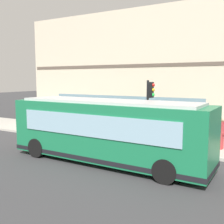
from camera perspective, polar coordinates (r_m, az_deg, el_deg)
The scene contains 9 objects.
ground at distance 15.46m, azimuth -9.93°, elevation -8.41°, with size 120.00×120.00×0.00m, color #38383A.
sidewalk_curb at distance 19.18m, azimuth -0.93°, elevation -5.06°, with size 4.19×40.00×0.15m, color #B2ADA3.
building_corner at distance 24.41m, azimuth 6.70°, elevation 8.08°, with size 8.50×17.65×9.14m.
city_bus_nearside at distance 13.19m, azimuth -1.19°, elevation -4.04°, with size 2.81×10.10×3.07m.
traffic_light_near_corner at distance 15.78m, azimuth 7.91°, elevation 2.40°, with size 0.32×0.49×3.85m.
fire_hydrant at distance 16.45m, azimuth 11.13°, elevation -5.66°, with size 0.35×0.35×0.74m.
pedestrian_near_hydrant at distance 16.33m, azimuth 22.18°, elevation -3.75°, with size 0.32×0.32×1.78m.
pedestrian_walking_along_curb at distance 19.30m, azimuth -3.28°, elevation -1.79°, with size 0.32×0.32×1.72m.
pedestrian_by_light_pole at distance 18.36m, azimuth 10.15°, elevation -2.66°, with size 0.32×0.32×1.55m.
Camera 1 is at (-11.44, -9.57, 4.07)m, focal length 43.51 mm.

